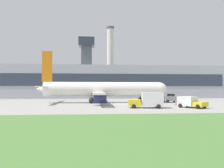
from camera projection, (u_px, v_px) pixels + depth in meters
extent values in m
plane|color=#999691|center=(124.00, 104.00, 44.29)|extent=(400.00, 400.00, 0.00)
cube|color=#9EA3AD|center=(111.00, 82.00, 74.77)|extent=(75.45, 10.05, 10.87)
cube|color=#2D3847|center=(112.00, 80.00, 69.72)|extent=(73.94, 0.16, 3.91)
cube|color=#4C515B|center=(87.00, 72.00, 74.11)|extent=(3.51, 3.51, 17.59)
cube|color=#283342|center=(87.00, 42.00, 74.35)|extent=(5.27, 5.27, 2.81)
cylinder|color=beige|center=(110.00, 62.00, 101.16)|extent=(3.11, 3.11, 31.11)
cylinder|color=#4C4C51|center=(110.00, 28.00, 101.54)|extent=(3.57, 3.57, 0.93)
cylinder|color=white|center=(103.00, 89.00, 48.69)|extent=(25.96, 3.15, 3.15)
sphere|color=white|center=(160.00, 89.00, 49.83)|extent=(2.99, 2.99, 2.99)
cone|color=white|center=(44.00, 89.00, 47.55)|extent=(3.46, 2.99, 2.99)
cube|color=orange|center=(47.00, 67.00, 47.73)|extent=(2.20, 0.24, 6.73)
cube|color=white|center=(42.00, 87.00, 43.65)|extent=(0.95, 7.96, 0.20)
cube|color=white|center=(50.00, 87.00, 51.58)|extent=(0.95, 7.96, 0.20)
cube|color=white|center=(98.00, 93.00, 41.32)|extent=(2.10, 13.27, 0.36)
cube|color=white|center=(97.00, 92.00, 55.79)|extent=(2.10, 13.27, 0.36)
cylinder|color=navy|center=(100.00, 99.00, 41.05)|extent=(2.42, 1.77, 1.77)
cylinder|color=navy|center=(98.00, 96.00, 56.07)|extent=(2.42, 1.77, 1.77)
cylinder|color=#59595B|center=(140.00, 96.00, 49.39)|extent=(0.20, 0.20, 1.66)
sphere|color=black|center=(140.00, 100.00, 49.37)|extent=(1.19, 1.19, 1.19)
cylinder|color=#59595B|center=(92.00, 97.00, 46.26)|extent=(0.20, 0.20, 1.66)
sphere|color=black|center=(92.00, 101.00, 46.24)|extent=(1.19, 1.19, 1.19)
cylinder|color=#59595B|center=(92.00, 96.00, 50.59)|extent=(0.20, 0.20, 1.66)
sphere|color=black|center=(92.00, 100.00, 50.57)|extent=(1.19, 1.19, 1.19)
cube|color=gray|center=(171.00, 99.00, 49.50)|extent=(3.71, 2.22, 1.15)
cube|color=black|center=(171.00, 95.00, 49.52)|extent=(1.37, 1.41, 0.50)
sphere|color=black|center=(178.00, 101.00, 48.88)|extent=(0.70, 0.70, 0.70)
sphere|color=black|center=(174.00, 101.00, 50.58)|extent=(0.70, 0.70, 0.70)
sphere|color=black|center=(168.00, 101.00, 48.39)|extent=(0.70, 0.70, 0.70)
sphere|color=black|center=(164.00, 101.00, 50.09)|extent=(0.70, 0.70, 0.70)
cube|color=yellow|center=(201.00, 104.00, 34.32)|extent=(2.76, 2.59, 0.69)
cube|color=silver|center=(187.00, 101.00, 35.99)|extent=(3.40, 3.45, 1.52)
sphere|color=black|center=(198.00, 107.00, 33.49)|extent=(0.70, 0.70, 0.70)
sphere|color=black|center=(204.00, 106.00, 34.97)|extent=(0.70, 0.70, 0.70)
sphere|color=black|center=(180.00, 105.00, 35.71)|extent=(0.70, 0.70, 0.70)
sphere|color=black|center=(187.00, 105.00, 37.19)|extent=(0.70, 0.70, 0.70)
cube|color=yellow|center=(134.00, 103.00, 35.28)|extent=(2.26, 2.60, 1.04)
cube|color=silver|center=(152.00, 99.00, 35.10)|extent=(3.62, 2.81, 2.15)
sphere|color=black|center=(133.00, 105.00, 36.38)|extent=(0.70, 0.70, 0.70)
sphere|color=black|center=(134.00, 106.00, 34.18)|extent=(0.70, 0.70, 0.70)
sphere|color=black|center=(157.00, 105.00, 36.13)|extent=(0.70, 0.70, 0.70)
sphere|color=black|center=(159.00, 106.00, 33.92)|extent=(0.70, 0.70, 0.70)
cylinder|color=#23283D|center=(157.00, 102.00, 43.90)|extent=(0.38, 0.38, 0.91)
cylinder|color=yellow|center=(157.00, 98.00, 43.92)|extent=(0.47, 0.47, 0.72)
sphere|color=tan|center=(157.00, 95.00, 43.93)|extent=(0.25, 0.25, 0.25)
cube|color=black|center=(176.00, 105.00, 41.48)|extent=(0.59, 0.59, 0.03)
cone|color=orange|center=(176.00, 103.00, 41.49)|extent=(0.42, 0.42, 0.63)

